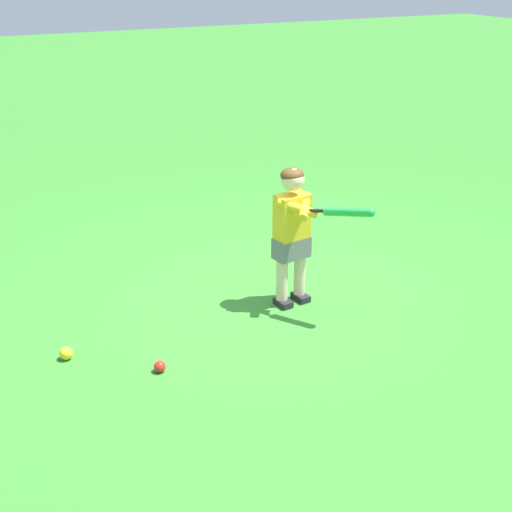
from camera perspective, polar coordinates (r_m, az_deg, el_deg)
ground_plane at (r=5.46m, az=1.41°, el=-4.04°), size 40.00×40.00×0.00m
child_batter at (r=5.24m, az=3.19°, el=2.51°), size 0.69×0.50×1.08m
play_ball_far_right at (r=4.68m, az=-7.77°, el=-8.81°), size 0.08×0.08×0.08m
play_ball_midfield at (r=4.93m, az=-15.07°, el=-7.58°), size 0.09×0.09×0.09m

